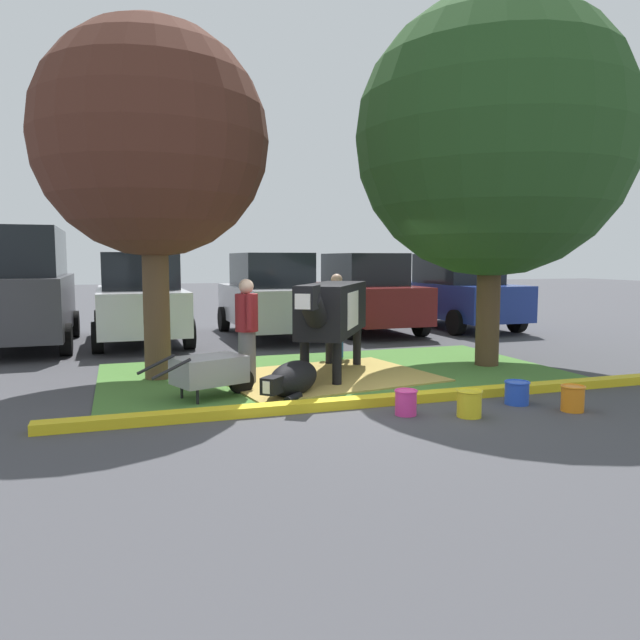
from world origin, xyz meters
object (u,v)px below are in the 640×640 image
wheelbarrow (211,371)px  bucket_pink (406,402)px  calf_lying (292,379)px  sedan_silver (364,294)px  shade_tree_right (493,139)px  bucket_yellow (469,403)px  bucket_blue (517,392)px  bucket_orange (573,398)px  sedan_blue (457,292)px  person_handler (337,313)px  sedan_red (271,296)px  cow_holstein (332,310)px  person_visitor_near (247,329)px  shade_tree_left (152,141)px  hatchback_white (140,299)px  suv_dark_grey (20,288)px

wheelbarrow → bucket_pink: wheelbarrow is taller
calf_lying → sedan_silver: sedan_silver is taller
shade_tree_right → bucket_yellow: shade_tree_right is taller
bucket_blue → bucket_orange: bucket_orange is taller
bucket_orange → sedan_blue: size_ratio=0.07×
sedan_blue → person_handler: bearing=-142.7°
shade_tree_right → sedan_red: bearing=116.6°
cow_holstein → bucket_blue: (1.67, -2.49, -0.92)m
shade_tree_right → cow_holstein: shade_tree_right is taller
person_visitor_near → sedan_red: (1.72, 5.45, 0.14)m
shade_tree_right → cow_holstein: bearing=-179.0°
person_handler → bucket_blue: size_ratio=4.88×
shade_tree_right → sedan_red: size_ratio=1.42×
shade_tree_left → shade_tree_right: shade_tree_right is taller
shade_tree_right → person_handler: shade_tree_right is taller
person_visitor_near → bucket_blue: person_visitor_near is taller
person_handler → bucket_blue: bearing=-77.3°
shade_tree_left → sedan_red: shade_tree_left is taller
hatchback_white → sedan_silver: same height
cow_holstein → bucket_pink: (0.05, -2.53, -0.92)m
bucket_blue → bucket_orange: 0.68m
calf_lying → hatchback_white: bearing=105.7°
cow_holstein → bucket_yellow: (0.73, -2.85, -0.91)m
shade_tree_right → cow_holstein: (-2.92, -0.05, -2.83)m
shade_tree_left → bucket_orange: shade_tree_left is taller
wheelbarrow → suv_dark_grey: (-3.10, 6.05, 0.88)m
hatchback_white → sedan_blue: size_ratio=1.00×
shade_tree_right → bucket_pink: (-2.87, -2.58, -3.75)m
shade_tree_right → hatchback_white: (-5.66, 5.12, -2.92)m
suv_dark_grey → sedan_silver: size_ratio=1.05×
cow_holstein → suv_dark_grey: (-5.16, 5.11, 0.19)m
person_visitor_near → sedan_blue: (6.97, 5.60, 0.14)m
person_handler → bucket_orange: person_handler is taller
bucket_yellow → suv_dark_grey: suv_dark_grey is taller
bucket_yellow → person_visitor_near: bearing=128.8°
cow_holstein → sedan_silver: bearing=62.6°
cow_holstein → wheelbarrow: 2.36m
cow_holstein → bucket_blue: bearing=-56.3°
wheelbarrow → calf_lying: bearing=-10.0°
shade_tree_right → calf_lying: size_ratio=5.36×
shade_tree_left → hatchback_white: (-0.09, 4.49, -2.66)m
shade_tree_right → bucket_pink: bearing=-138.1°
person_visitor_near → suv_dark_grey: (-3.75, 5.30, 0.42)m
cow_holstein → person_visitor_near: size_ratio=1.79×
sedan_silver → wheelbarrow: bearing=-127.4°
sedan_blue → bucket_yellow: bearing=-120.3°
shade_tree_right → sedan_silver: size_ratio=1.42×
wheelbarrow → sedan_blue: 9.93m
calf_lying → bucket_blue: bearing=-27.4°
bucket_yellow → hatchback_white: bearing=113.4°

